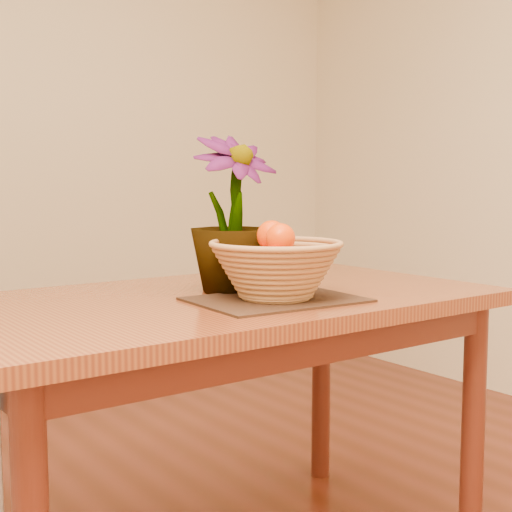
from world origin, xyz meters
TOP-DOWN VIEW (x-y plane):
  - table at (0.00, 0.30)m, footprint 1.40×0.80m
  - placemat at (0.05, 0.14)m, footprint 0.41×0.32m
  - wicker_basket at (0.05, 0.14)m, footprint 0.33×0.33m
  - orange_pile at (0.05, 0.14)m, footprint 0.16×0.17m
  - potted_plant at (0.05, 0.33)m, footprint 0.24×0.24m

SIDE VIEW (x-z plane):
  - table at x=0.00m, z-range 0.29..1.04m
  - placemat at x=0.05m, z-range 0.75..0.76m
  - wicker_basket at x=0.05m, z-range 0.75..0.89m
  - orange_pile at x=0.05m, z-range 0.80..0.93m
  - potted_plant at x=0.05m, z-range 0.75..1.17m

